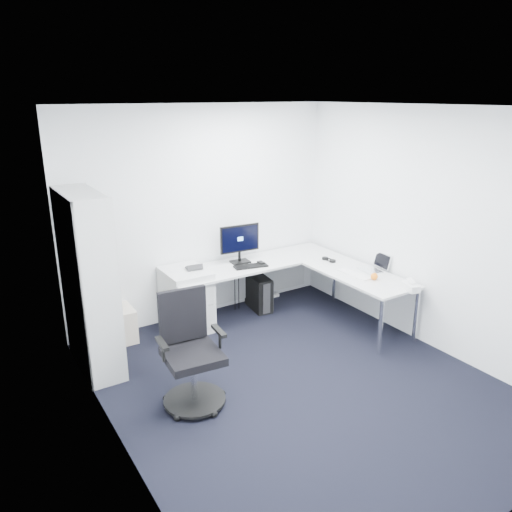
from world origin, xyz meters
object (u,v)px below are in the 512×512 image
task_chair (193,353)px  laptop (370,263)px  l_desk (268,296)px  bookshelf (89,283)px  monitor (240,243)px

task_chair → laptop: (2.65, 0.45, 0.26)m
l_desk → task_chair: (-1.59, -1.15, 0.19)m
bookshelf → monitor: bookshelf is taller
bookshelf → task_chair: bearing=-64.2°
bookshelf → monitor: bearing=10.6°
task_chair → monitor: size_ratio=2.01×
l_desk → laptop: 1.35m
l_desk → task_chair: 1.98m
l_desk → laptop: bearing=-33.9°
task_chair → laptop: bearing=14.8°
bookshelf → laptop: bookshelf is taller
task_chair → l_desk: bearing=41.2°
bookshelf → task_chair: size_ratio=1.75×
l_desk → bookshelf: bearing=178.7°
l_desk → task_chair: bearing=-144.1°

